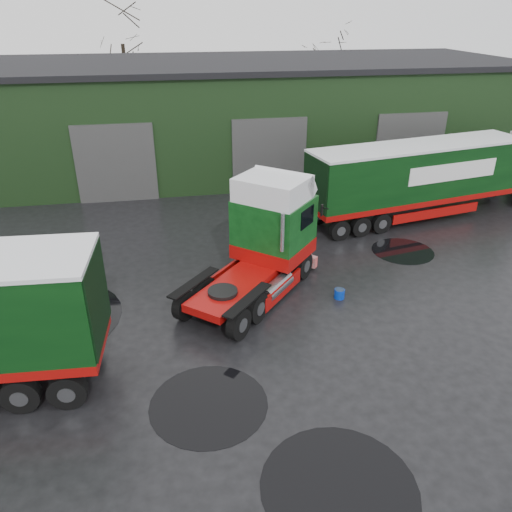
% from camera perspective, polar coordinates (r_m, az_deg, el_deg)
% --- Properties ---
extents(ground, '(100.00, 100.00, 0.00)m').
position_cam_1_polar(ground, '(15.32, 4.75, -10.38)').
color(ground, black).
extents(warehouse, '(32.40, 12.40, 6.30)m').
position_cam_1_polar(warehouse, '(32.77, -0.67, 16.05)').
color(warehouse, black).
rests_on(warehouse, ground).
extents(hero_tractor, '(6.27, 6.61, 3.98)m').
position_cam_1_polar(hero_tractor, '(16.77, -0.93, 1.20)').
color(hero_tractor, '#0E4115').
rests_on(hero_tractor, ground).
extents(lorry_right, '(14.02, 4.99, 3.63)m').
position_cam_1_polar(lorry_right, '(24.81, 17.79, 8.07)').
color(lorry_right, silver).
rests_on(lorry_right, ground).
extents(wash_bucket, '(0.48, 0.48, 0.34)m').
position_cam_1_polar(wash_bucket, '(17.78, 9.51, -4.28)').
color(wash_bucket, '#072CA7').
rests_on(wash_bucket, ground).
extents(tree_back_a, '(4.40, 4.40, 9.50)m').
position_cam_1_polar(tree_back_a, '(42.07, -14.68, 19.82)').
color(tree_back_a, black).
rests_on(tree_back_a, ground).
extents(tree_back_b, '(4.40, 4.40, 7.50)m').
position_cam_1_polar(tree_back_b, '(44.19, 7.87, 19.37)').
color(tree_back_b, black).
rests_on(tree_back_b, ground).
extents(puddle_0, '(3.41, 3.41, 0.01)m').
position_cam_1_polar(puddle_0, '(11.88, 9.47, -24.62)').
color(puddle_0, black).
rests_on(puddle_0, ground).
extents(puddle_1, '(2.56, 2.56, 0.01)m').
position_cam_1_polar(puddle_1, '(21.80, 16.41, 0.55)').
color(puddle_1, black).
rests_on(puddle_1, ground).
extents(puddle_2, '(5.10, 5.10, 0.01)m').
position_cam_1_polar(puddle_2, '(17.89, -23.24, -6.74)').
color(puddle_2, black).
rests_on(puddle_2, ground).
extents(puddle_4, '(3.08, 3.08, 0.01)m').
position_cam_1_polar(puddle_4, '(13.48, -5.43, -16.51)').
color(puddle_4, black).
rests_on(puddle_4, ground).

